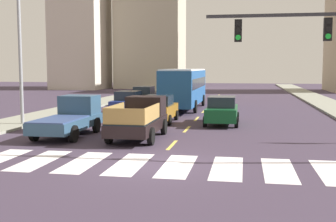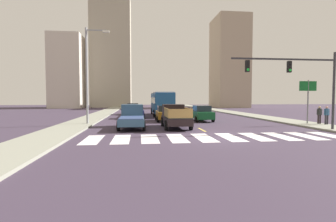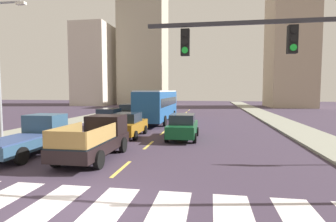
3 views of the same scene
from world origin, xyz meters
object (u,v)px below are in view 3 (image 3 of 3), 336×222
(pickup_stakebed, at_px, (97,138))
(traffic_signal_gantry, at_px, (330,62))
(sedan_mid, at_px, (128,125))
(city_bus, at_px, (158,104))
(sedan_far, at_px, (183,126))
(streetlight_left, at_px, (0,65))
(sedan_near_right, at_px, (110,118))
(sedan_near_left, at_px, (129,111))
(pickup_dark, at_px, (32,136))

(pickup_stakebed, xyz_separation_m, traffic_signal_gantry, (9.10, -3.75, 3.23))
(sedan_mid, bearing_deg, traffic_signal_gantry, -45.55)
(city_bus, bearing_deg, traffic_signal_gantry, -62.29)
(sedan_far, relative_size, streetlight_left, 0.49)
(pickup_stakebed, height_order, city_bus, city_bus)
(sedan_near_right, distance_m, sedan_near_left, 7.71)
(pickup_dark, distance_m, sedan_far, 9.20)
(city_bus, xyz_separation_m, streetlight_left, (-7.86, -11.92, 3.02))
(sedan_mid, relative_size, sedan_near_right, 1.00)
(sedan_far, distance_m, traffic_signal_gantry, 11.25)
(sedan_mid, height_order, sedan_near_right, same)
(sedan_near_right, height_order, streetlight_left, streetlight_left)
(sedan_mid, bearing_deg, streetlight_left, -157.34)
(city_bus, xyz_separation_m, sedan_far, (3.58, -9.18, -1.09))
(sedan_near_right, height_order, sedan_far, same)
(pickup_stakebed, distance_m, city_bus, 14.78)
(pickup_dark, distance_m, city_bus, 15.16)
(pickup_stakebed, height_order, sedan_near_right, pickup_stakebed)
(streetlight_left, bearing_deg, pickup_dark, -33.83)
(traffic_signal_gantry, xyz_separation_m, streetlight_left, (-16.82, 6.57, 0.80))
(sedan_mid, bearing_deg, pickup_dark, -120.35)
(sedan_far, bearing_deg, streetlight_left, -168.30)
(city_bus, bearing_deg, sedan_mid, -90.69)
(pickup_stakebed, distance_m, sedan_near_left, 18.38)
(pickup_dark, height_order, sedan_near_right, pickup_dark)
(sedan_near_right, relative_size, sedan_near_left, 1.00)
(traffic_signal_gantry, distance_m, streetlight_left, 18.07)
(city_bus, distance_m, sedan_near_left, 5.35)
(city_bus, relative_size, sedan_mid, 2.45)
(pickup_stakebed, bearing_deg, pickup_dark, 175.97)
(sedan_near_right, bearing_deg, sedan_far, -35.18)
(pickup_stakebed, height_order, sedan_mid, pickup_stakebed)
(city_bus, bearing_deg, pickup_stakebed, -88.69)
(pickup_stakebed, relative_size, streetlight_left, 0.58)
(traffic_signal_gantry, bearing_deg, sedan_mid, 134.12)
(city_bus, height_order, traffic_signal_gantry, traffic_signal_gantry)
(sedan_mid, height_order, streetlight_left, streetlight_left)
(sedan_near_right, relative_size, sedan_far, 1.00)
(pickup_stakebed, xyz_separation_m, sedan_near_left, (-4.01, 17.94, -0.08))
(pickup_stakebed, xyz_separation_m, pickup_dark, (-3.68, 0.12, -0.02))
(city_bus, bearing_deg, pickup_dark, -102.76)
(streetlight_left, bearing_deg, sedan_near_right, 59.76)
(sedan_mid, xyz_separation_m, sedan_near_right, (-3.14, 4.36, 0.00))
(sedan_far, relative_size, traffic_signal_gantry, 0.54)
(sedan_far, distance_m, streetlight_left, 12.47)
(pickup_dark, relative_size, sedan_near_left, 1.18)
(pickup_dark, distance_m, traffic_signal_gantry, 13.74)
(sedan_far, bearing_deg, city_bus, 109.54)
(sedan_far, bearing_deg, pickup_stakebed, -125.60)
(pickup_dark, bearing_deg, traffic_signal_gantry, -16.80)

